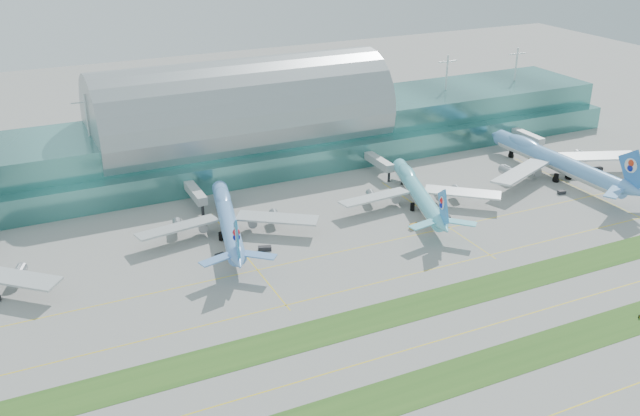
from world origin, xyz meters
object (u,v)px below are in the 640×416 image
airliner_b (227,218)px  airliner_c (418,191)px  terminal (243,130)px  airliner_d (555,160)px

airliner_b → airliner_c: (69.00, -6.81, -0.05)m
airliner_b → airliner_c: size_ratio=1.02×
terminal → airliner_d: 125.57m
terminal → airliner_d: (105.82, -67.21, -7.25)m
terminal → airliner_c: (41.18, -68.43, -8.50)m
airliner_c → airliner_d: airliner_d is taller
airliner_b → airliner_c: bearing=7.1°
airliner_b → terminal: bearing=78.5°
terminal → airliner_c: size_ratio=5.16×
airliner_d → airliner_c: bearing=179.9°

